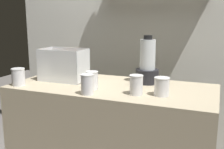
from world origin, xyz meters
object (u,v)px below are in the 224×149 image
(juice_cup_beet_right, at_px, (136,86))
(juice_cup_pomegranate_far_right, at_px, (162,88))
(juice_cup_beet_far_left, at_px, (18,78))
(juice_cup_orange_left, at_px, (92,81))
(blender_pitcher, at_px, (147,65))
(juice_cup_beet_middle, at_px, (87,85))
(carrot_display_bin, at_px, (64,70))

(juice_cup_beet_right, height_order, juice_cup_pomegranate_far_right, juice_cup_beet_right)
(juice_cup_beet_far_left, distance_m, juice_cup_orange_left, 0.53)
(blender_pitcher, bearing_deg, juice_cup_beet_middle, -121.89)
(juice_cup_beet_far_left, relative_size, juice_cup_orange_left, 1.02)
(blender_pitcher, distance_m, juice_cup_beet_far_left, 0.91)
(blender_pitcher, height_order, juice_cup_orange_left, blender_pitcher)
(juice_cup_beet_middle, relative_size, juice_cup_pomegranate_far_right, 1.12)
(blender_pitcher, relative_size, juice_cup_beet_far_left, 2.85)
(juice_cup_pomegranate_far_right, bearing_deg, juice_cup_beet_middle, -161.73)
(juice_cup_beet_right, bearing_deg, juice_cup_orange_left, 175.90)
(juice_cup_pomegranate_far_right, bearing_deg, juice_cup_beet_far_left, -173.12)
(carrot_display_bin, distance_m, juice_cup_beet_right, 0.65)
(juice_cup_pomegranate_far_right, bearing_deg, juice_cup_beet_right, -166.38)
(carrot_display_bin, height_order, blender_pitcher, blender_pitcher)
(juice_cup_beet_far_left, xyz_separation_m, juice_cup_beet_right, (0.83, 0.08, -0.00))
(juice_cup_orange_left, height_order, juice_cup_beet_right, juice_cup_beet_right)
(juice_cup_beet_far_left, xyz_separation_m, juice_cup_beet_middle, (0.55, -0.02, 0.00))
(juice_cup_beet_right, bearing_deg, juice_cup_beet_middle, -159.33)
(blender_pitcher, bearing_deg, juice_cup_beet_far_left, -153.63)
(juice_cup_orange_left, distance_m, juice_cup_beet_middle, 0.13)
(juice_cup_beet_far_left, bearing_deg, juice_cup_orange_left, 11.37)
(juice_cup_beet_right, bearing_deg, juice_cup_pomegranate_far_right, 13.62)
(carrot_display_bin, bearing_deg, juice_cup_orange_left, -26.46)
(carrot_display_bin, height_order, juice_cup_beet_middle, carrot_display_bin)
(blender_pitcher, distance_m, juice_cup_pomegranate_far_right, 0.34)
(carrot_display_bin, xyz_separation_m, juice_cup_pomegranate_far_right, (0.77, -0.14, -0.02))
(juice_cup_orange_left, xyz_separation_m, juice_cup_pomegranate_far_right, (0.46, 0.01, -0.00))
(juice_cup_beet_right, relative_size, juice_cup_pomegranate_far_right, 1.09)
(carrot_display_bin, height_order, juice_cup_beet_far_left, carrot_display_bin)
(carrot_display_bin, bearing_deg, blender_pitcher, 13.27)
(juice_cup_beet_far_left, bearing_deg, blender_pitcher, 26.37)
(carrot_display_bin, relative_size, juice_cup_beet_middle, 2.64)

